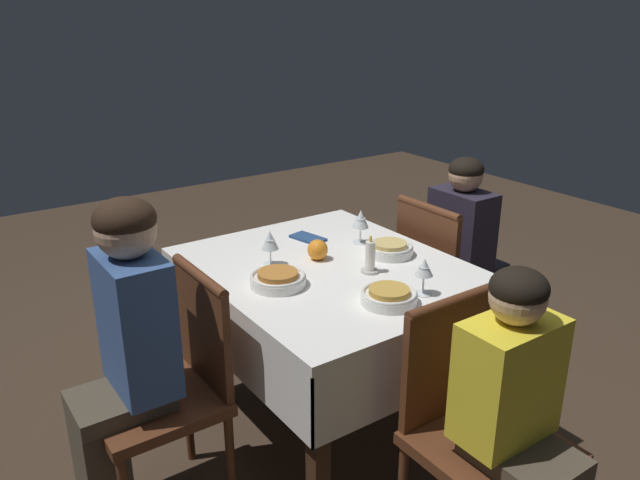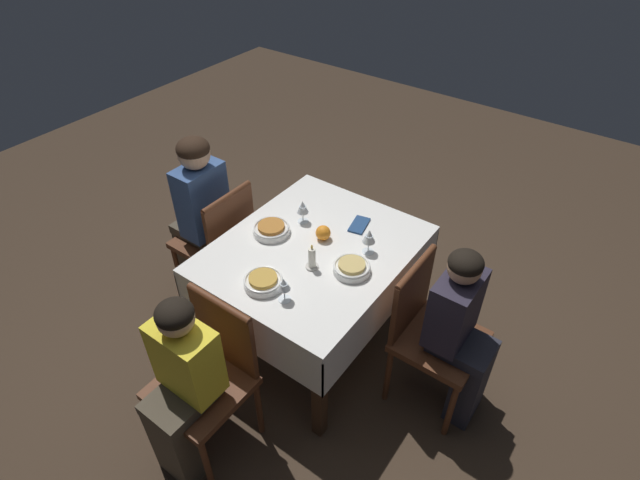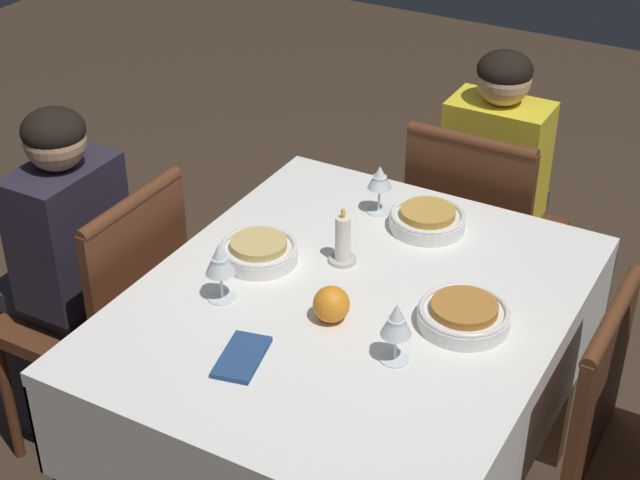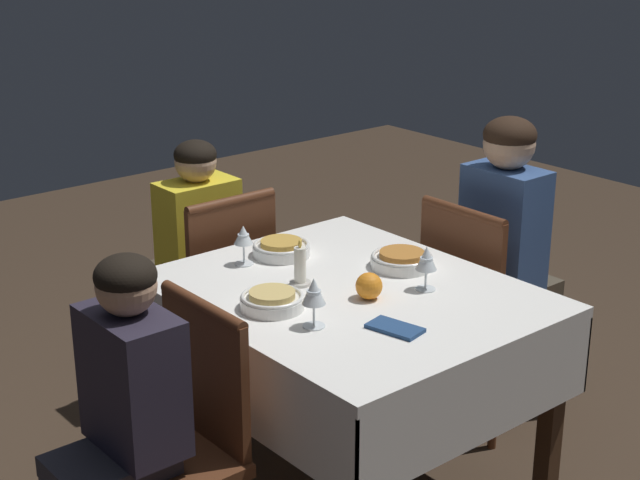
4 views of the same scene
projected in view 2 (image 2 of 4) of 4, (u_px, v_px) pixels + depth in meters
ground_plane at (314, 336)px, 3.21m from camera, size 8.00×8.00×0.00m
dining_table at (313, 261)px, 2.81m from camera, size 1.16×0.97×0.75m
chair_north at (219, 238)px, 3.18m from camera, size 0.42×0.42×0.89m
chair_west at (210, 371)px, 2.40m from camera, size 0.42×0.42×0.89m
chair_south at (430, 328)px, 2.61m from camera, size 0.42×0.42×0.89m
person_adult_denim at (199, 209)px, 3.15m from camera, size 0.30×0.34×1.18m
person_child_yellow at (181, 385)px, 2.25m from camera, size 0.33×0.30×1.06m
person_child_dark at (462, 332)px, 2.48m from camera, size 0.30×0.33×1.08m
bowl_north at (271, 229)px, 2.82m from camera, size 0.21×0.21×0.06m
wine_glass_north at (303, 208)px, 2.86m from camera, size 0.07×0.07×0.15m
bowl_west at (263, 281)px, 2.49m from camera, size 0.20×0.20×0.06m
wine_glass_west at (284, 285)px, 2.37m from camera, size 0.06×0.06×0.14m
bowl_south at (352, 267)px, 2.57m from camera, size 0.20×0.20×0.06m
wine_glass_south at (369, 237)px, 2.64m from camera, size 0.07×0.07×0.15m
candle_centerpiece at (312, 259)px, 2.58m from camera, size 0.07×0.07×0.15m
orange_fruit at (323, 233)px, 2.77m from camera, size 0.08×0.08×0.08m
napkin_red_folded at (359, 225)px, 2.89m from camera, size 0.17×0.12×0.01m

